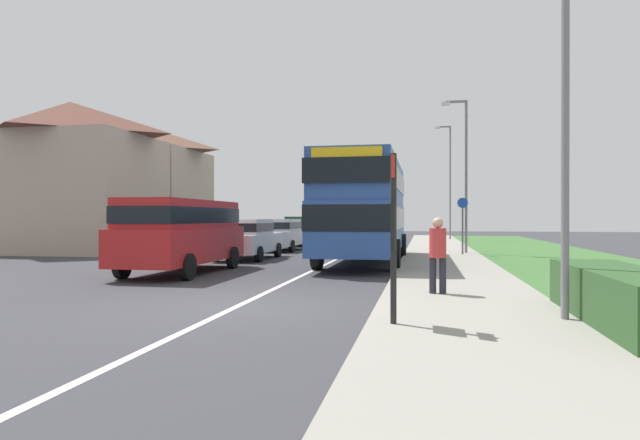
{
  "coord_description": "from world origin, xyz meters",
  "views": [
    {
      "loc": [
        3.43,
        -9.68,
        1.66
      ],
      "look_at": [
        0.52,
        5.64,
        1.6
      ],
      "focal_mm": 30.72,
      "sensor_mm": 36.0,
      "label": 1
    }
  ],
  "objects_px": {
    "pedestrian_at_stop": "(438,251)",
    "street_lamp_far": "(449,176)",
    "bus_stop_sign": "(394,226)",
    "cycle_route_sign": "(463,223)",
    "parked_car_white": "(248,237)",
    "street_lamp_near": "(559,30)",
    "parked_van_red": "(182,230)",
    "street_lamp_mid": "(464,166)",
    "double_decker_bus": "(365,205)",
    "parked_car_silver": "(281,233)",
    "parked_car_dark_green": "(302,230)"
  },
  "relations": [
    {
      "from": "parked_van_red",
      "to": "street_lamp_near",
      "type": "xyz_separation_m",
      "value": [
        9.13,
        -6.45,
        3.23
      ]
    },
    {
      "from": "double_decker_bus",
      "to": "parked_car_white",
      "type": "distance_m",
      "value": 5.07
    },
    {
      "from": "street_lamp_near",
      "to": "street_lamp_far",
      "type": "xyz_separation_m",
      "value": [
        -0.23,
        31.82,
        0.19
      ]
    },
    {
      "from": "parked_car_silver",
      "to": "cycle_route_sign",
      "type": "xyz_separation_m",
      "value": [
        8.74,
        -2.83,
        0.54
      ]
    },
    {
      "from": "bus_stop_sign",
      "to": "street_lamp_far",
      "type": "bearing_deg",
      "value": 86.1
    },
    {
      "from": "parked_van_red",
      "to": "street_lamp_mid",
      "type": "relative_size",
      "value": 0.81
    },
    {
      "from": "parked_car_white",
      "to": "parked_van_red",
      "type": "bearing_deg",
      "value": -91.83
    },
    {
      "from": "parked_car_white",
      "to": "parked_car_silver",
      "type": "relative_size",
      "value": 0.95
    },
    {
      "from": "parked_car_white",
      "to": "street_lamp_near",
      "type": "xyz_separation_m",
      "value": [
        8.94,
        -12.11,
        3.64
      ]
    },
    {
      "from": "cycle_route_sign",
      "to": "street_lamp_far",
      "type": "height_order",
      "value": "street_lamp_far"
    },
    {
      "from": "parked_car_dark_green",
      "to": "street_lamp_mid",
      "type": "relative_size",
      "value": 0.57
    },
    {
      "from": "parked_car_silver",
      "to": "street_lamp_near",
      "type": "bearing_deg",
      "value": -63.02
    },
    {
      "from": "pedestrian_at_stop",
      "to": "street_lamp_mid",
      "type": "height_order",
      "value": "street_lamp_mid"
    },
    {
      "from": "parked_car_white",
      "to": "street_lamp_near",
      "type": "distance_m",
      "value": 15.49
    },
    {
      "from": "parked_van_red",
      "to": "bus_stop_sign",
      "type": "bearing_deg",
      "value": -47.56
    },
    {
      "from": "parked_car_white",
      "to": "cycle_route_sign",
      "type": "relative_size",
      "value": 1.72
    },
    {
      "from": "parked_car_dark_green",
      "to": "street_lamp_far",
      "type": "xyz_separation_m",
      "value": [
        8.93,
        8.79,
        3.78
      ]
    },
    {
      "from": "parked_van_red",
      "to": "street_lamp_mid",
      "type": "bearing_deg",
      "value": 47.51
    },
    {
      "from": "parked_car_silver",
      "to": "parked_car_dark_green",
      "type": "height_order",
      "value": "parked_car_dark_green"
    },
    {
      "from": "parked_van_red",
      "to": "bus_stop_sign",
      "type": "xyz_separation_m",
      "value": [
        6.67,
        -7.3,
        0.24
      ]
    },
    {
      "from": "bus_stop_sign",
      "to": "cycle_route_sign",
      "type": "relative_size",
      "value": 1.03
    },
    {
      "from": "parked_van_red",
      "to": "parked_car_dark_green",
      "type": "distance_m",
      "value": 16.59
    },
    {
      "from": "cycle_route_sign",
      "to": "street_lamp_near",
      "type": "relative_size",
      "value": 0.32
    },
    {
      "from": "pedestrian_at_stop",
      "to": "street_lamp_far",
      "type": "relative_size",
      "value": 0.2
    },
    {
      "from": "bus_stop_sign",
      "to": "parked_car_white",
      "type": "bearing_deg",
      "value": 116.6
    },
    {
      "from": "parked_car_dark_green",
      "to": "parked_van_red",
      "type": "bearing_deg",
      "value": -89.9
    },
    {
      "from": "street_lamp_near",
      "to": "street_lamp_far",
      "type": "bearing_deg",
      "value": 90.41
    },
    {
      "from": "double_decker_bus",
      "to": "parked_car_dark_green",
      "type": "distance_m",
      "value": 13.03
    },
    {
      "from": "parked_car_white",
      "to": "street_lamp_near",
      "type": "height_order",
      "value": "street_lamp_near"
    },
    {
      "from": "double_decker_bus",
      "to": "street_lamp_mid",
      "type": "distance_m",
      "value": 6.61
    },
    {
      "from": "double_decker_bus",
      "to": "parked_van_red",
      "type": "relative_size",
      "value": 1.75
    },
    {
      "from": "double_decker_bus",
      "to": "bus_stop_sign",
      "type": "distance_m",
      "value": 12.05
    },
    {
      "from": "double_decker_bus",
      "to": "street_lamp_far",
      "type": "height_order",
      "value": "street_lamp_far"
    },
    {
      "from": "parked_car_silver",
      "to": "street_lamp_far",
      "type": "bearing_deg",
      "value": 57.34
    },
    {
      "from": "parked_car_dark_green",
      "to": "street_lamp_near",
      "type": "relative_size",
      "value": 0.5
    },
    {
      "from": "pedestrian_at_stop",
      "to": "cycle_route_sign",
      "type": "height_order",
      "value": "cycle_route_sign"
    },
    {
      "from": "parked_car_dark_green",
      "to": "street_lamp_mid",
      "type": "xyz_separation_m",
      "value": [
        8.87,
        -6.93,
        3.03
      ]
    },
    {
      "from": "parked_van_red",
      "to": "bus_stop_sign",
      "type": "distance_m",
      "value": 9.89
    },
    {
      "from": "parked_car_silver",
      "to": "double_decker_bus",
      "type": "bearing_deg",
      "value": -54.02
    },
    {
      "from": "parked_car_white",
      "to": "parked_car_dark_green",
      "type": "relative_size",
      "value": 1.1
    },
    {
      "from": "cycle_route_sign",
      "to": "street_lamp_near",
      "type": "xyz_separation_m",
      "value": [
        0.39,
        -15.1,
        3.1
      ]
    },
    {
      "from": "parked_car_dark_green",
      "to": "bus_stop_sign",
      "type": "bearing_deg",
      "value": -74.33
    },
    {
      "from": "pedestrian_at_stop",
      "to": "parked_van_red",
      "type": "bearing_deg",
      "value": 151.96
    },
    {
      "from": "pedestrian_at_stop",
      "to": "street_lamp_far",
      "type": "height_order",
      "value": "street_lamp_far"
    },
    {
      "from": "parked_car_silver",
      "to": "cycle_route_sign",
      "type": "bearing_deg",
      "value": -17.95
    },
    {
      "from": "parked_car_white",
      "to": "bus_stop_sign",
      "type": "bearing_deg",
      "value": -63.4
    },
    {
      "from": "double_decker_bus",
      "to": "parked_car_white",
      "type": "relative_size",
      "value": 2.24
    },
    {
      "from": "bus_stop_sign",
      "to": "street_lamp_mid",
      "type": "height_order",
      "value": "street_lamp_mid"
    },
    {
      "from": "double_decker_bus",
      "to": "cycle_route_sign",
      "type": "distance_m",
      "value": 5.56
    },
    {
      "from": "pedestrian_at_stop",
      "to": "street_lamp_near",
      "type": "xyz_separation_m",
      "value": [
        1.74,
        -2.51,
        3.56
      ]
    }
  ]
}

